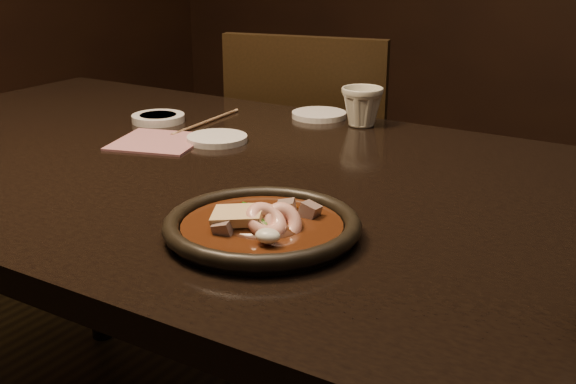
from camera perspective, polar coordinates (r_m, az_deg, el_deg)
The scene contains 10 objects.
table at distance 1.26m, azimuth -6.08°, elevation -1.11°, with size 1.60×0.90×0.75m.
chair at distance 1.93m, azimuth 2.28°, elevation 0.50°, with size 0.51×0.51×0.90m.
plate at distance 0.93m, azimuth -2.06°, elevation -2.76°, with size 0.26×0.26×0.03m.
stirfry at distance 0.93m, azimuth -1.92°, elevation -2.49°, with size 0.14×0.15×0.05m.
soy_dish at distance 1.54m, azimuth -10.22°, elevation 5.76°, with size 0.11×0.11×0.02m, color silver.
saucer_left at distance 1.37m, azimuth -5.62°, elevation 4.22°, with size 0.11×0.11×0.01m, color silver.
saucer_right at distance 1.55m, azimuth 2.47°, elevation 6.12°, with size 0.12×0.12×0.01m, color silver.
tea_cup at distance 1.48m, azimuth 5.87°, elevation 6.83°, with size 0.09×0.08×0.09m, color beige.
chopsticks at distance 1.51m, azimuth -6.46°, elevation 5.53°, with size 0.02×0.24×0.01m.
napkin at distance 1.38m, azimuth -10.25°, elevation 3.94°, with size 0.15×0.15×0.00m, color #975D62.
Camera 1 is at (0.74, -0.93, 1.12)m, focal length 45.00 mm.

